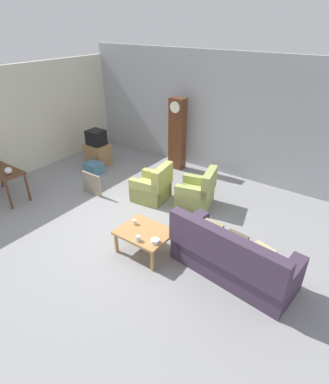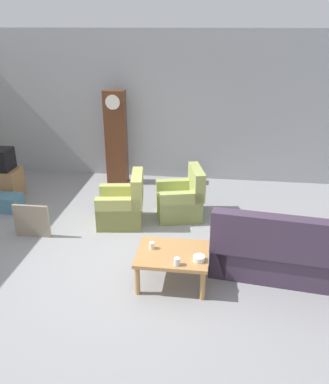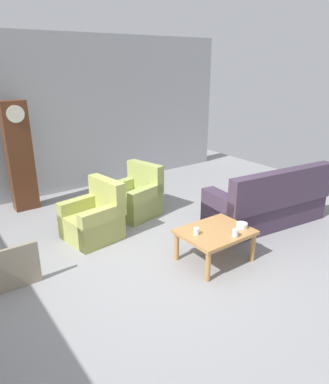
% 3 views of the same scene
% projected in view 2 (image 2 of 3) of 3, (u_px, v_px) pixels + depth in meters
% --- Properties ---
extents(ground_plane, '(10.40, 10.40, 0.00)m').
position_uv_depth(ground_plane, '(128.00, 259.00, 5.93)').
color(ground_plane, gray).
extents(garage_door_wall, '(8.40, 0.16, 3.20)m').
position_uv_depth(garage_door_wall, '(160.00, 107.00, 8.57)').
color(garage_door_wall, '#9EA0A5').
rests_on(garage_door_wall, ground_plane).
extents(couch_floral, '(2.19, 1.12, 1.04)m').
position_uv_depth(couch_floral, '(288.00, 253.00, 5.44)').
color(couch_floral, '#423347').
rests_on(couch_floral, ground_plane).
extents(armchair_olive_near, '(0.89, 0.87, 0.92)m').
position_uv_depth(armchair_olive_near, '(123.00, 207.00, 6.92)').
color(armchair_olive_near, tan).
rests_on(armchair_olive_near, ground_plane).
extents(armchair_olive_far, '(0.95, 0.93, 0.92)m').
position_uv_depth(armchair_olive_far, '(181.00, 201.00, 7.16)').
color(armchair_olive_far, '#A2AD5D').
rests_on(armchair_olive_far, ground_plane).
extents(coffee_table_wood, '(0.96, 0.76, 0.46)m').
position_uv_depth(coffee_table_wood, '(173.00, 257.00, 5.28)').
color(coffee_table_wood, '#B27F47').
rests_on(coffee_table_wood, ground_plane).
extents(grandfather_clock, '(0.44, 0.30, 2.02)m').
position_uv_depth(grandfather_clock, '(116.00, 138.00, 8.41)').
color(grandfather_clock, '#562D19').
rests_on(grandfather_clock, ground_plane).
extents(tv_stand_cabinet, '(0.68, 0.52, 0.61)m').
position_uv_depth(tv_stand_cabinet, '(3.00, 184.00, 7.90)').
color(tv_stand_cabinet, '#997047').
rests_on(tv_stand_cabinet, ground_plane).
extents(framed_picture_leaning, '(0.60, 0.05, 0.57)m').
position_uv_depth(framed_picture_leaning, '(32.00, 221.00, 6.47)').
color(framed_picture_leaning, gray).
rests_on(framed_picture_leaning, ground_plane).
extents(storage_box_blue, '(0.47, 0.39, 0.30)m').
position_uv_depth(storage_box_blue, '(9.00, 203.00, 7.43)').
color(storage_box_blue, teal).
rests_on(storage_box_blue, ground_plane).
extents(cup_white_porcelain, '(0.07, 0.07, 0.09)m').
position_uv_depth(cup_white_porcelain, '(152.00, 245.00, 5.33)').
color(cup_white_porcelain, white).
rests_on(cup_white_porcelain, coffee_table_wood).
extents(cup_blue_rimmed, '(0.08, 0.08, 0.10)m').
position_uv_depth(cup_blue_rimmed, '(177.00, 262.00, 4.96)').
color(cup_blue_rimmed, silver).
rests_on(cup_blue_rimmed, coffee_table_wood).
extents(bowl_white_stacked, '(0.16, 0.16, 0.07)m').
position_uv_depth(bowl_white_stacked, '(199.00, 258.00, 5.06)').
color(bowl_white_stacked, white).
rests_on(bowl_white_stacked, coffee_table_wood).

